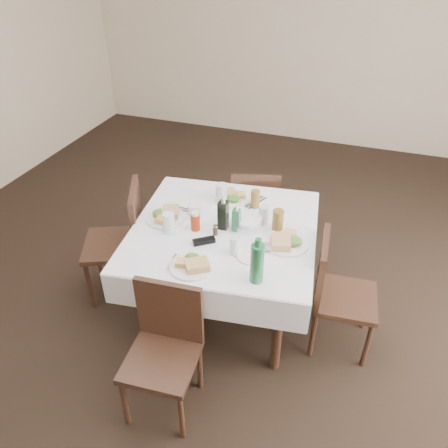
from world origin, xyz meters
name	(u,v)px	position (x,y,z in m)	size (l,w,h in m)	color
ground_plane	(226,321)	(0.00, 0.00, 0.00)	(7.00, 7.00, 0.00)	black
room_shell	(227,90)	(0.00, 0.00, 1.71)	(6.04, 7.04, 2.80)	beige
dining_table	(224,238)	(-0.05, 0.10, 0.67)	(1.35, 1.35, 0.76)	#321B14
chair_north	(254,207)	(-0.05, 0.86, 0.47)	(0.48, 0.48, 0.82)	#321B14
chair_south	(165,341)	(-0.13, -0.68, 0.47)	(0.42, 0.42, 0.83)	#321B14
chair_east	(334,288)	(0.71, 0.08, 0.48)	(0.43, 0.43, 0.84)	#321B14
chair_west	(124,235)	(-0.83, 0.09, 0.52)	(0.57, 0.57, 0.91)	#321B14
meal_north	(232,197)	(-0.12, 0.46, 0.78)	(0.26, 0.26, 0.06)	white
meal_south	(192,264)	(-0.09, -0.34, 0.78)	(0.26, 0.26, 0.06)	white
meal_east	(286,241)	(0.38, 0.05, 0.79)	(0.29, 0.29, 0.06)	white
meal_west	(166,215)	(-0.46, 0.08, 0.78)	(0.27, 0.27, 0.06)	white
side_plate_a	(203,203)	(-0.29, 0.34, 0.77)	(0.18, 0.18, 0.01)	white
side_plate_b	(250,257)	(0.20, -0.14, 0.77)	(0.15, 0.15, 0.01)	white
water_n	(222,193)	(-0.17, 0.40, 0.83)	(0.08, 0.08, 0.15)	silver
water_s	(235,245)	(0.10, -0.13, 0.82)	(0.06, 0.06, 0.12)	silver
water_e	(264,214)	(0.18, 0.25, 0.83)	(0.07, 0.07, 0.13)	silver
water_w	(169,223)	(-0.37, -0.06, 0.83)	(0.08, 0.08, 0.14)	silver
iced_tea_a	(255,199)	(0.07, 0.42, 0.83)	(0.06, 0.06, 0.13)	brown
iced_tea_b	(278,221)	(0.29, 0.19, 0.84)	(0.07, 0.07, 0.15)	brown
bread_basket	(248,223)	(0.09, 0.17, 0.79)	(0.20, 0.20, 0.07)	silver
oil_cruet_dark	(223,214)	(-0.06, 0.10, 0.87)	(0.06, 0.06, 0.25)	black
oil_cruet_green	(236,219)	(0.03, 0.10, 0.85)	(0.05, 0.05, 0.20)	#23673B
ketchup_bottle	(195,222)	(-0.22, 0.02, 0.82)	(0.06, 0.06, 0.13)	#AF2B0D
salt_shaker	(224,223)	(-0.05, 0.10, 0.80)	(0.03, 0.03, 0.07)	white
pepper_shaker	(215,230)	(-0.08, 0.01, 0.80)	(0.03, 0.03, 0.07)	#3A2D1D
coffee_mug	(194,211)	(-0.29, 0.17, 0.80)	(0.12, 0.12, 0.09)	white
sunglasses	(204,241)	(-0.12, -0.10, 0.78)	(0.14, 0.12, 0.03)	black
green_bottle	(257,263)	(0.29, -0.33, 0.89)	(0.08, 0.08, 0.29)	#23673B
sugar_caddy	(262,242)	(0.24, 0.00, 0.78)	(0.09, 0.06, 0.04)	white
cutlery_n	(256,203)	(0.06, 0.47, 0.77)	(0.12, 0.21, 0.01)	silver
cutlery_s	(174,262)	(-0.21, -0.34, 0.77)	(0.05, 0.16, 0.01)	silver
cutlery_e	(273,251)	(0.31, -0.04, 0.77)	(0.21, 0.11, 0.01)	silver
cutlery_w	(179,209)	(-0.42, 0.21, 0.77)	(0.20, 0.05, 0.01)	silver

